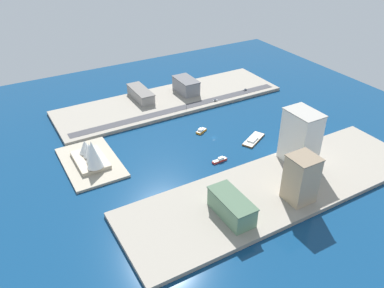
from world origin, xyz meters
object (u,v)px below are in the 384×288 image
Objects in this scene: tugboat_red at (220,160)px; opera_landmark at (90,154)px; terminal_long_green at (232,207)px; water_taxi_orange at (201,131)px; sedan_silver at (245,90)px; patrol_launch_navy at (299,120)px; warehouse_low_gray at (186,85)px; hotel_broad_white at (300,137)px; traffic_light_waterfront at (186,106)px; barge_flat_brown at (253,139)px; apartment_midrise_tan at (301,179)px; carpark_squat_concrete at (141,94)px; van_white at (215,100)px.

opera_landmark reaches higher than tugboat_red.
terminal_long_green reaches higher than tugboat_red.
sedan_silver is (50.20, -86.74, 2.69)m from water_taxi_orange.
patrol_launch_navy is 0.35× the size of warehouse_low_gray.
hotel_broad_white is 6.76× the size of traffic_light_waterfront.
apartment_midrise_tan reaches higher than barge_flat_brown.
traffic_light_waterfront reaches higher than sedan_silver.
hotel_broad_white is 182.31m from carpark_squat_concrete.
apartment_midrise_tan reaches higher than sedan_silver.
warehouse_low_gray is at bearing -19.49° from water_taxi_orange.
opera_landmark reaches higher than sedan_silver.
barge_flat_brown is at bearing -177.85° from warehouse_low_gray.
hotel_broad_white is at bearing -165.28° from traffic_light_waterfront.
sedan_silver is at bearing -39.08° from terminal_long_green.
patrol_launch_navy is 1.73× the size of traffic_light_waterfront.
patrol_launch_navy is (7.67, -60.44, 0.17)m from barge_flat_brown.
carpark_squat_concrete is at bearing 3.96° from tugboat_red.
barge_flat_brown is 1.99× the size of tugboat_red.
barge_flat_brown is at bearing 147.70° from sedan_silver.
apartment_midrise_tan is at bearing 163.11° from barge_flat_brown.
water_taxi_orange is at bearing 160.51° from warehouse_low_gray.
terminal_long_green is 5.58× the size of traffic_light_waterfront.
warehouse_low_gray reaches higher than traffic_light_waterfront.
sedan_silver is at bearing -116.02° from warehouse_low_gray.
hotel_broad_white is at bearing -160.33° from carpark_squat_concrete.
carpark_squat_concrete is 1.09× the size of opera_landmark.
terminal_long_green is at bearing 120.87° from patrol_launch_navy.
terminal_long_green reaches higher than water_taxi_orange.
water_taxi_orange is 91.33m from carpark_squat_concrete.
water_taxi_orange is 2.87× the size of sedan_silver.
barge_flat_brown is 102.01m from sedan_silver.
van_white is (-45.00, -64.75, -4.33)m from carpark_squat_concrete.
traffic_light_waterfront is at bearing -18.41° from terminal_long_green.
patrol_launch_navy is at bearing -135.65° from carpark_squat_concrete.
carpark_squat_concrete reaches higher than water_taxi_orange.
sedan_silver is (159.50, -129.53, -6.62)m from terminal_long_green.
hotel_broad_white reaches higher than barge_flat_brown.
apartment_midrise_tan reaches higher than traffic_light_waterfront.
hotel_broad_white reaches higher than water_taxi_orange.
sedan_silver reaches higher than barge_flat_brown.
terminal_long_green is at bearing 153.04° from tugboat_red.
apartment_midrise_tan is 7.94× the size of sedan_silver.
terminal_long_green is at bearing 134.33° from barge_flat_brown.
traffic_light_waterfront reaches higher than barge_flat_brown.
apartment_midrise_tan is 1.07× the size of warehouse_low_gray.
patrol_launch_navy is 2.57× the size of sedan_silver.
patrol_launch_navy is 110.15m from traffic_light_waterfront.
water_taxi_orange is at bearing -21.38° from terminal_long_green.
traffic_light_waterfront is (-38.06, 20.74, -3.33)m from warehouse_low_gray.
van_white is at bearing -85.81° from traffic_light_waterfront.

